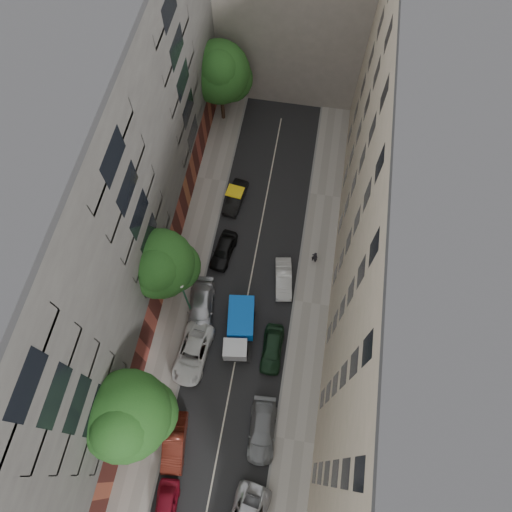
% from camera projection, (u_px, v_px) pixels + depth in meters
% --- Properties ---
extents(ground, '(120.00, 120.00, 0.00)m').
position_uv_depth(ground, '(248.00, 293.00, 39.29)').
color(ground, '#4C4C49').
rests_on(ground, ground).
extents(road_surface, '(8.00, 44.00, 0.02)m').
position_uv_depth(road_surface, '(248.00, 293.00, 39.29)').
color(road_surface, black).
rests_on(road_surface, ground).
extents(sidewalk_left, '(3.00, 44.00, 0.15)m').
position_uv_depth(sidewalk_left, '(186.00, 283.00, 39.62)').
color(sidewalk_left, gray).
rests_on(sidewalk_left, ground).
extents(sidewalk_right, '(3.00, 44.00, 0.15)m').
position_uv_depth(sidewalk_right, '(311.00, 303.00, 38.83)').
color(sidewalk_right, gray).
rests_on(sidewalk_right, ground).
extents(building_left, '(8.00, 44.00, 20.00)m').
position_uv_depth(building_left, '(87.00, 216.00, 31.05)').
color(building_left, '#484543').
rests_on(building_left, ground).
extents(building_right, '(8.00, 44.00, 20.00)m').
position_uv_depth(building_right, '(413.00, 266.00, 29.47)').
color(building_right, '#C3AF98').
rests_on(building_right, ground).
extents(tarp_truck, '(2.59, 5.22, 2.31)m').
position_uv_depth(tarp_truck, '(240.00, 328.00, 36.68)').
color(tarp_truck, black).
rests_on(tarp_truck, ground).
extents(car_left_0, '(1.91, 4.03, 1.33)m').
position_uv_depth(car_left_0, '(165.00, 509.00, 31.71)').
color(car_left_0, maroon).
rests_on(car_left_0, ground).
extents(car_left_1, '(2.07, 4.56, 1.45)m').
position_uv_depth(car_left_1, '(174.00, 442.00, 33.51)').
color(car_left_1, '#49160E').
rests_on(car_left_1, ground).
extents(car_left_2, '(2.80, 5.34, 1.43)m').
position_uv_depth(car_left_2, '(193.00, 353.00, 36.34)').
color(car_left_2, silver).
rests_on(car_left_2, ground).
extents(car_left_3, '(2.69, 5.35, 1.49)m').
position_uv_depth(car_left_3, '(201.00, 308.00, 37.95)').
color(car_left_3, '#B2B2B7').
rests_on(car_left_3, ground).
extents(car_left_4, '(2.14, 4.14, 1.35)m').
position_uv_depth(car_left_4, '(224.00, 250.00, 40.32)').
color(car_left_4, black).
rests_on(car_left_4, ground).
extents(car_left_5, '(1.87, 4.07, 1.29)m').
position_uv_depth(car_left_5, '(235.00, 198.00, 42.72)').
color(car_left_5, black).
rests_on(car_left_5, ground).
extents(car_right_1, '(2.27, 4.92, 1.39)m').
position_uv_depth(car_right_1, '(262.00, 431.00, 33.88)').
color(car_right_1, slate).
rests_on(car_right_1, ground).
extents(car_right_2, '(1.75, 4.16, 1.40)m').
position_uv_depth(car_right_2, '(272.00, 349.00, 36.51)').
color(car_right_2, black).
rests_on(car_right_2, ground).
extents(car_right_3, '(1.96, 4.05, 1.28)m').
position_uv_depth(car_right_3, '(284.00, 279.00, 39.19)').
color(car_right_3, silver).
rests_on(car_right_3, ground).
extents(tree_near, '(5.96, 5.79, 9.43)m').
position_uv_depth(tree_near, '(128.00, 417.00, 28.91)').
color(tree_near, '#382619').
rests_on(tree_near, sidewalk_left).
extents(tree_mid, '(5.56, 5.32, 8.65)m').
position_uv_depth(tree_mid, '(161.00, 266.00, 34.00)').
color(tree_mid, '#382619').
rests_on(tree_mid, sidewalk_left).
extents(tree_far, '(5.93, 5.75, 8.87)m').
position_uv_depth(tree_far, '(220.00, 75.00, 42.27)').
color(tree_far, '#382619').
rests_on(tree_far, sidewalk_left).
extents(lamp_post, '(0.36, 0.36, 6.20)m').
position_uv_depth(lamp_post, '(185.00, 296.00, 34.95)').
color(lamp_post, '#195836').
rests_on(lamp_post, sidewalk_left).
extents(pedestrian, '(0.65, 0.53, 1.53)m').
position_uv_depth(pedestrian, '(315.00, 257.00, 39.77)').
color(pedestrian, black).
rests_on(pedestrian, sidewalk_right).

